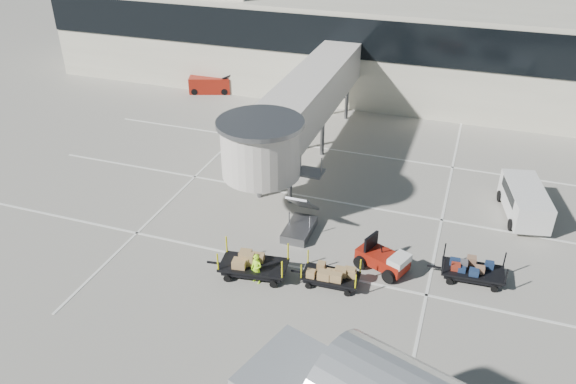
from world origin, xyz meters
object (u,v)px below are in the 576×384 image
Objects in this scene: box_cart_near at (334,276)px; baggage_tug at (384,259)px; box_cart_far at (256,266)px; minivan at (524,199)px; ground_worker at (256,269)px; suitcase_cart at (472,271)px; belt_loader at (210,85)px.

baggage_tug is at bearing 42.76° from box_cart_near.
minivan reaches higher than box_cart_far.
minivan reaches higher than box_cart_near.
box_cart_far is at bearing 129.66° from ground_worker.
belt_loader reaches higher than suitcase_cart.
baggage_tug is 0.78× the size of suitcase_cart.
baggage_tug is 0.84× the size of box_cart_near.
minivan is (12.61, 10.43, 0.50)m from box_cart_far.
baggage_tug is 0.69× the size of box_cart_far.
ground_worker reaches higher than suitcase_cart.
belt_loader is at bearing 112.72° from box_cart_far.
minivan is at bearing 31.56° from box_cart_far.
minivan is (12.38, 10.88, 0.28)m from ground_worker.
box_cart_far is (-10.18, -3.28, 0.10)m from suitcase_cart.
belt_loader is (-24.05, 20.03, 0.22)m from suitcase_cart.
minivan is 29.45m from belt_loader.
suitcase_cart is 0.73× the size of minivan.
suitcase_cart is 1.09× the size of box_cart_near.
box_cart_near is 0.82× the size of box_cart_far.
box_cart_far is 16.37m from minivan.
belt_loader is at bearing 125.67° from box_cart_near.
belt_loader is at bearing 136.60° from suitcase_cart.
ground_worker is (0.23, -0.45, 0.21)m from box_cart_far.
suitcase_cart is 7.57m from minivan.
box_cart_near is 3.79m from ground_worker.
minivan reaches higher than ground_worker.
belt_loader is (-26.48, 12.88, -0.38)m from minivan.
suitcase_cart is 10.63m from ground_worker.
suitcase_cart is 31.30m from belt_loader.
box_cart_near is at bearing -70.91° from belt_loader.
box_cart_near is 28.83m from belt_loader.
box_cart_far is at bearing -78.13° from belt_loader.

